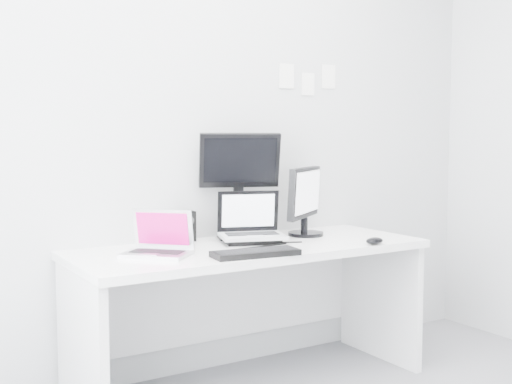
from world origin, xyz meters
TOP-DOWN VIEW (x-y plane):
  - back_wall at (0.00, 1.60)m, footprint 3.60×0.00m
  - desk at (0.00, 1.25)m, footprint 1.80×0.70m
  - macbook at (-0.52, 1.22)m, footprint 0.36×0.36m
  - speaker at (-0.22, 1.54)m, footprint 0.08×0.08m
  - dell_laptop at (0.04, 1.30)m, footprint 0.39×0.34m
  - rear_monitor at (0.06, 1.47)m, footprint 0.45×0.29m
  - samsung_monitor at (0.42, 1.37)m, footprint 0.46×0.41m
  - keyboard at (-0.13, 0.99)m, footprint 0.42×0.19m
  - mouse at (0.55, 0.94)m, footprint 0.12×0.09m
  - wall_note_0 at (0.45, 1.59)m, footprint 0.10×0.00m
  - wall_note_1 at (0.60, 1.59)m, footprint 0.09×0.00m
  - wall_note_2 at (0.75, 1.59)m, footprint 0.10×0.00m

SIDE VIEW (x-z plane):
  - desk at x=0.00m, z-range 0.00..0.73m
  - keyboard at x=-0.13m, z-range 0.73..0.76m
  - mouse at x=0.55m, z-range 0.73..0.77m
  - speaker at x=-0.22m, z-range 0.73..0.89m
  - macbook at x=-0.52m, z-range 0.73..0.95m
  - dell_laptop at x=0.04m, z-range 0.73..1.00m
  - samsung_monitor at x=0.42m, z-range 0.73..1.12m
  - rear_monitor at x=0.06m, z-range 0.73..1.31m
  - back_wall at x=0.00m, z-range -0.45..3.15m
  - wall_note_1 at x=0.60m, z-range 1.52..1.65m
  - wall_note_0 at x=0.45m, z-range 1.55..1.69m
  - wall_note_2 at x=0.75m, z-range 1.56..1.70m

